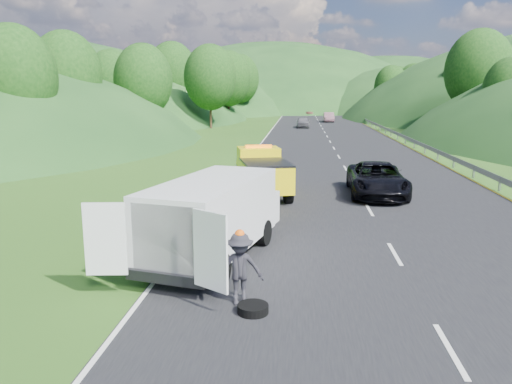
# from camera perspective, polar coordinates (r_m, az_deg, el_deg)

# --- Properties ---
(ground) EXTENTS (320.00, 320.00, 0.00)m
(ground) POSITION_cam_1_polar(r_m,az_deg,el_deg) (18.11, 5.02, -4.86)
(ground) COLOR #38661E
(ground) RESTS_ON ground
(road_surface) EXTENTS (14.00, 200.00, 0.02)m
(road_surface) POSITION_cam_1_polar(r_m,az_deg,el_deg) (57.69, 8.13, 6.29)
(road_surface) COLOR black
(road_surface) RESTS_ON ground
(guardrail) EXTENTS (0.06, 140.00, 1.52)m
(guardrail) POSITION_cam_1_polar(r_m,az_deg,el_deg) (70.83, 13.57, 7.02)
(guardrail) COLOR gray
(guardrail) RESTS_ON ground
(tree_line_left) EXTENTS (14.00, 140.00, 14.00)m
(tree_line_left) POSITION_cam_1_polar(r_m,az_deg,el_deg) (79.83, -8.75, 7.66)
(tree_line_left) COLOR #2D5B1A
(tree_line_left) RESTS_ON ground
(tree_line_right) EXTENTS (14.00, 140.00, 14.00)m
(tree_line_right) POSITION_cam_1_polar(r_m,az_deg,el_deg) (80.90, 21.79, 7.04)
(tree_line_right) COLOR #2D5B1A
(tree_line_right) RESTS_ON ground
(hills_backdrop) EXTENTS (201.00, 288.60, 44.00)m
(hills_backdrop) POSITION_cam_1_polar(r_m,az_deg,el_deg) (152.31, 7.64, 9.43)
(hills_backdrop) COLOR #2D5B23
(hills_backdrop) RESTS_ON ground
(tow_truck) EXTENTS (3.33, 5.92, 2.40)m
(tow_truck) POSITION_cam_1_polar(r_m,az_deg,el_deg) (24.49, 0.67, 2.29)
(tow_truck) COLOR black
(tow_truck) RESTS_ON ground
(white_van) EXTENTS (4.59, 7.50, 2.49)m
(white_van) POSITION_cam_1_polar(r_m,az_deg,el_deg) (15.16, -4.79, -2.57)
(white_van) COLOR black
(white_van) RESTS_ON ground
(woman) EXTENTS (0.53, 0.62, 1.46)m
(woman) POSITION_cam_1_polar(r_m,az_deg,el_deg) (18.13, -5.14, -4.84)
(woman) COLOR white
(woman) RESTS_ON ground
(child) EXTENTS (0.55, 0.46, 1.01)m
(child) POSITION_cam_1_polar(r_m,az_deg,el_deg) (17.31, 0.05, -5.58)
(child) COLOR tan
(child) RESTS_ON ground
(worker) EXTENTS (1.28, 0.94, 1.77)m
(worker) POSITION_cam_1_polar(r_m,az_deg,el_deg) (12.39, -1.82, -12.69)
(worker) COLOR black
(worker) RESTS_ON ground
(suitcase) EXTENTS (0.42, 0.34, 0.60)m
(suitcase) POSITION_cam_1_polar(r_m,az_deg,el_deg) (18.33, -9.22, -3.79)
(suitcase) COLOR #534F3E
(suitcase) RESTS_ON ground
(spare_tire) EXTENTS (0.73, 0.73, 0.20)m
(spare_tire) POSITION_cam_1_polar(r_m,az_deg,el_deg) (11.92, -0.35, -13.72)
(spare_tire) COLOR black
(spare_tire) RESTS_ON ground
(passing_suv) EXTENTS (2.82, 5.85, 1.61)m
(passing_suv) POSITION_cam_1_polar(r_m,az_deg,el_deg) (25.42, 13.57, -0.38)
(passing_suv) COLOR black
(passing_suv) RESTS_ON ground
(dist_car_a) EXTENTS (1.77, 4.39, 1.50)m
(dist_car_a) POSITION_cam_1_polar(r_m,az_deg,el_deg) (71.57, 5.39, 7.33)
(dist_car_a) COLOR #56545A
(dist_car_a) RESTS_ON ground
(dist_car_b) EXTENTS (1.67, 4.80, 1.58)m
(dist_car_b) POSITION_cam_1_polar(r_m,az_deg,el_deg) (85.57, 8.31, 7.92)
(dist_car_b) COLOR #6B4752
(dist_car_b) RESTS_ON ground
(dist_car_c) EXTENTS (1.83, 4.50, 1.31)m
(dist_car_c) POSITION_cam_1_polar(r_m,az_deg,el_deg) (109.25, 6.06, 8.71)
(dist_car_c) COLOR #8D5546
(dist_car_c) RESTS_ON ground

